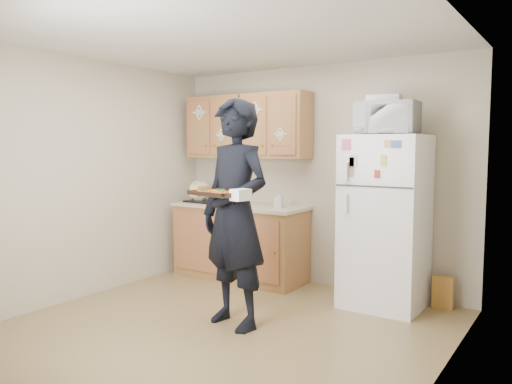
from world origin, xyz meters
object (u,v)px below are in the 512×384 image
(microwave, at_px, (387,118))
(dish_rack, at_px, (204,195))
(refrigerator, at_px, (385,221))
(person, at_px, (235,214))
(baking_tray, at_px, (220,194))

(microwave, distance_m, dish_rack, 2.48)
(refrigerator, relative_size, microwave, 3.00)
(refrigerator, distance_m, dish_rack, 2.31)
(person, height_order, microwave, microwave)
(refrigerator, distance_m, microwave, 1.01)
(person, xyz_separation_m, microwave, (0.92, 1.22, 0.85))
(refrigerator, bearing_deg, baking_tray, -118.53)
(person, bearing_deg, refrigerator, 65.74)
(person, relative_size, microwave, 3.54)
(dish_rack, bearing_deg, person, -42.10)
(refrigerator, bearing_deg, person, -125.62)
(baking_tray, distance_m, dish_rack, 2.14)
(refrigerator, bearing_deg, microwave, -75.19)
(baking_tray, bearing_deg, dish_rack, 144.45)
(microwave, bearing_deg, refrigerator, 101.11)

